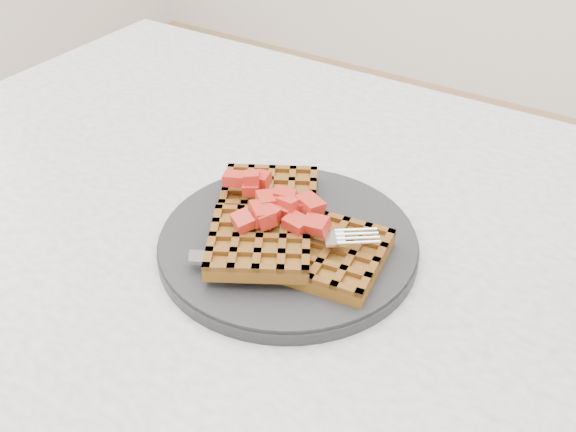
{
  "coord_description": "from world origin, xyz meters",
  "views": [
    {
      "loc": [
        0.21,
        -0.42,
        1.15
      ],
      "look_at": [
        -0.04,
        -0.01,
        0.79
      ],
      "focal_mm": 40.0,
      "sensor_mm": 36.0,
      "label": 1
    }
  ],
  "objects": [
    {
      "name": "strawberry_pile",
      "position": [
        -0.04,
        -0.01,
        0.8
      ],
      "size": [
        0.15,
        0.15,
        0.02
      ],
      "primitive_type": null,
      "color": "#9B0C05",
      "rests_on": "waffles"
    },
    {
      "name": "plate",
      "position": [
        -0.04,
        -0.01,
        0.76
      ],
      "size": [
        0.25,
        0.25,
        0.02
      ],
      "primitive_type": "cylinder",
      "color": "black",
      "rests_on": "table"
    },
    {
      "name": "waffles",
      "position": [
        -0.04,
        -0.01,
        0.78
      ],
      "size": [
        0.21,
        0.2,
        0.03
      ],
      "color": "brown",
      "rests_on": "plate"
    },
    {
      "name": "table",
      "position": [
        0.0,
        0.0,
        0.64
      ],
      "size": [
        1.2,
        0.8,
        0.75
      ],
      "color": "silver",
      "rests_on": "ground"
    },
    {
      "name": "fork",
      "position": [
        -0.01,
        -0.04,
        0.77
      ],
      "size": [
        0.16,
        0.12,
        0.02
      ],
      "primitive_type": null,
      "rotation": [
        0.0,
        0.0,
        -0.95
      ],
      "color": "silver",
      "rests_on": "plate"
    }
  ]
}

